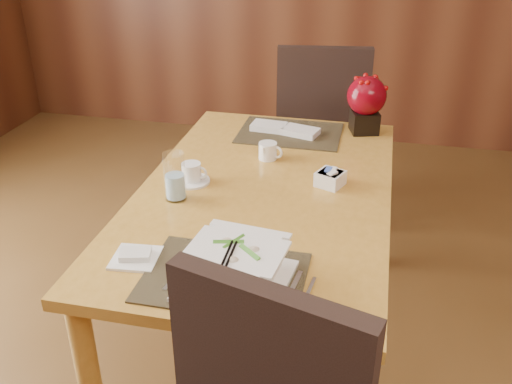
% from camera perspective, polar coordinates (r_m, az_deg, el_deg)
% --- Properties ---
extents(dining_table, '(0.90, 1.50, 0.75)m').
position_cam_1_polar(dining_table, '(2.12, 0.85, -2.04)').
color(dining_table, gold).
rests_on(dining_table, ground).
extents(placemat_near, '(0.45, 0.33, 0.01)m').
position_cam_1_polar(placemat_near, '(1.62, -3.20, -8.47)').
color(placemat_near, black).
rests_on(placemat_near, dining_table).
extents(placemat_far, '(0.45, 0.33, 0.01)m').
position_cam_1_polar(placemat_far, '(2.56, 3.41, 5.91)').
color(placemat_far, black).
rests_on(placemat_far, dining_table).
extents(soup_setting, '(0.31, 0.31, 0.11)m').
position_cam_1_polar(soup_setting, '(1.56, -2.02, -7.53)').
color(soup_setting, white).
rests_on(soup_setting, dining_table).
extents(coffee_cup, '(0.13, 0.13, 0.08)m').
position_cam_1_polar(coffee_cup, '(2.12, -6.46, 1.78)').
color(coffee_cup, white).
rests_on(coffee_cup, dining_table).
extents(water_glass, '(0.09, 0.09, 0.17)m').
position_cam_1_polar(water_glass, '(1.99, -8.13, 1.55)').
color(water_glass, white).
rests_on(water_glass, dining_table).
extents(creamer_jug, '(0.12, 0.12, 0.07)m').
position_cam_1_polar(creamer_jug, '(2.30, 1.18, 4.14)').
color(creamer_jug, white).
rests_on(creamer_jug, dining_table).
extents(sugar_caddy, '(0.12, 0.12, 0.05)m').
position_cam_1_polar(sugar_caddy, '(2.10, 7.43, 1.34)').
color(sugar_caddy, white).
rests_on(sugar_caddy, dining_table).
extents(berry_decor, '(0.17, 0.17, 0.26)m').
position_cam_1_polar(berry_decor, '(2.58, 10.96, 8.93)').
color(berry_decor, black).
rests_on(berry_decor, dining_table).
extents(napkins_far, '(0.32, 0.17, 0.03)m').
position_cam_1_polar(napkins_far, '(2.56, 3.11, 6.28)').
color(napkins_far, silver).
rests_on(napkins_far, dining_table).
extents(bread_plate, '(0.14, 0.14, 0.01)m').
position_cam_1_polar(bread_plate, '(1.72, -11.93, -6.47)').
color(bread_plate, white).
rests_on(bread_plate, dining_table).
extents(far_chair, '(0.55, 0.55, 1.04)m').
position_cam_1_polar(far_chair, '(3.11, 6.43, 6.58)').
color(far_chair, black).
rests_on(far_chair, ground).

